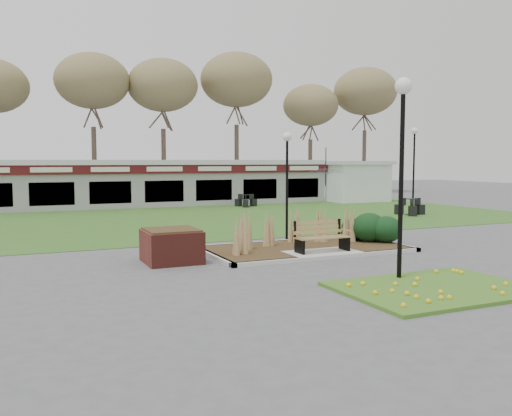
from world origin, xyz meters
name	(u,v)px	position (x,y,z in m)	size (l,w,h in m)	color
ground	(325,257)	(0.00, 0.00, 0.00)	(100.00, 100.00, 0.00)	#515154
lawn	(198,218)	(0.00, 12.00, 0.01)	(34.00, 16.00, 0.02)	#345A1C
flower_bed	(435,287)	(0.00, -4.60, 0.07)	(4.20, 3.00, 0.16)	#30641C
planting_bed	(337,236)	(1.27, 1.35, 0.37)	(6.75, 3.40, 1.27)	#352215
park_bench	(321,236)	(0.00, 0.25, 0.59)	(1.70, 0.66, 0.93)	olive
brick_planter	(172,246)	(-4.40, 1.00, 0.48)	(1.50, 1.50, 0.95)	maroon
food_pavilion	(158,183)	(0.00, 19.96, 1.48)	(24.60, 3.40, 2.90)	#9A999C
service_hut	(355,181)	(13.50, 18.00, 1.45)	(4.40, 3.40, 2.83)	white
tree_backdrop	(131,87)	(0.00, 28.00, 8.36)	(47.24, 5.24, 10.36)	#47382B
lamp_post_near_left	(402,134)	(-0.10, -3.50, 3.47)	(0.40, 0.40, 4.76)	black
lamp_post_mid_right	(287,162)	(0.38, 3.20, 2.80)	(0.32, 0.32, 3.84)	black
lamp_post_far_right	(414,149)	(14.00, 12.57, 3.54)	(0.40, 0.40, 4.86)	black
bistro_set_b	(246,203)	(4.73, 17.00, 0.27)	(1.27, 1.39, 0.74)	black
bistro_set_d	(411,209)	(10.56, 8.71, 0.30)	(1.40, 1.61, 0.85)	black
patio_umbrella	(326,183)	(8.00, 13.00, 1.58)	(2.58, 2.60, 2.50)	black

